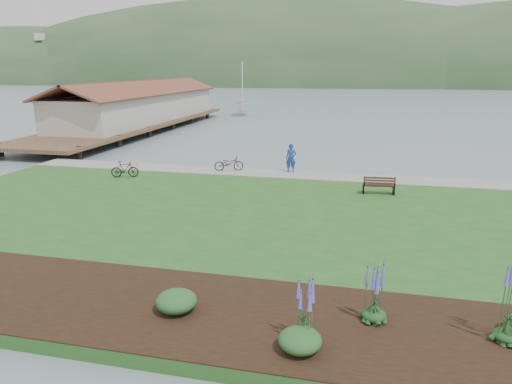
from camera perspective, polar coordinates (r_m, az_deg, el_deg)
ground at (r=21.75m, az=1.00°, el=-2.82°), size 600.00×600.00×0.00m
lawn at (r=19.84m, az=-0.21°, el=-4.02°), size 34.00×20.00×0.40m
shoreline_path at (r=28.18m, az=3.93°, el=2.24°), size 34.00×2.20×0.03m
garden_bed at (r=12.27m, az=5.32°, el=-15.89°), size 24.00×4.40×0.04m
far_hillside at (r=190.99m, az=18.17°, el=12.51°), size 580.00×80.00×38.00m
pier_pavilion at (r=53.73m, az=-14.15°, el=10.43°), size 8.00×36.00×5.40m
park_bench at (r=24.47m, az=15.11°, el=0.87°), size 1.63×0.76×0.99m
person at (r=28.53m, az=4.40°, el=4.54°), size 0.78×0.54×2.13m
bicycle_a at (r=29.07m, az=-3.42°, el=3.59°), size 1.21×1.96×0.97m
bicycle_b at (r=28.40m, az=-16.09°, el=2.74°), size 0.99×1.67×0.97m
sailboat at (r=68.13m, az=-1.69°, el=9.58°), size 11.05×11.18×24.44m
pannier at (r=31.68m, az=-14.72°, el=3.46°), size 0.22×0.29×0.28m
echium_0 at (r=11.13m, az=6.09°, el=-14.71°), size 0.62×0.62×1.83m
echium_1 at (r=12.27m, az=14.69°, el=-12.24°), size 0.62×0.62×1.79m
echium_2 at (r=12.48m, az=29.35°, el=-12.08°), size 0.62×0.62×2.31m
shrub_0 at (r=12.73m, az=-9.91°, el=-13.29°), size 1.11×1.11×0.56m
shrub_1 at (r=11.08m, az=5.53°, el=-17.97°), size 1.01×1.01×0.51m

